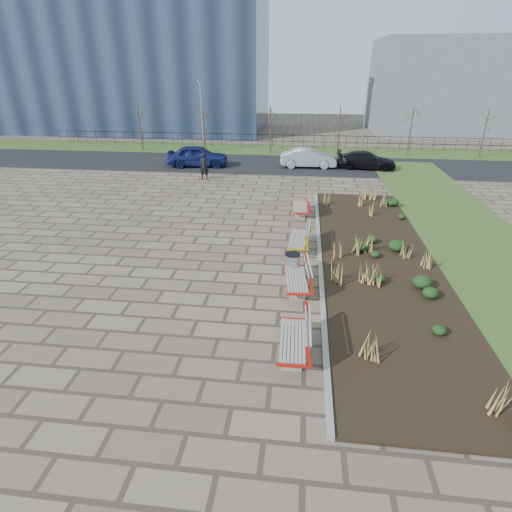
# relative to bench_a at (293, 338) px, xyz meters

# --- Properties ---
(ground) EXTENTS (120.00, 120.00, 0.00)m
(ground) POSITION_rel_bench_a_xyz_m (-3.00, 1.20, -0.50)
(ground) COLOR #786552
(ground) RESTS_ON ground
(planting_bed) EXTENTS (4.50, 18.00, 0.10)m
(planting_bed) POSITION_rel_bench_a_xyz_m (3.25, 6.20, -0.45)
(planting_bed) COLOR black
(planting_bed) RESTS_ON ground
(planting_curb) EXTENTS (0.16, 18.00, 0.15)m
(planting_curb) POSITION_rel_bench_a_xyz_m (0.92, 6.20, -0.42)
(planting_curb) COLOR gray
(planting_curb) RESTS_ON ground
(grass_verge_near) EXTENTS (5.00, 38.00, 0.04)m
(grass_verge_near) POSITION_rel_bench_a_xyz_m (8.00, 6.20, -0.48)
(grass_verge_near) COLOR #33511E
(grass_verge_near) RESTS_ON ground
(grass_verge_far) EXTENTS (80.00, 5.00, 0.04)m
(grass_verge_far) POSITION_rel_bench_a_xyz_m (-3.00, 29.20, -0.48)
(grass_verge_far) COLOR #33511E
(grass_verge_far) RESTS_ON ground
(road) EXTENTS (80.00, 7.00, 0.02)m
(road) POSITION_rel_bench_a_xyz_m (-3.00, 23.20, -0.49)
(road) COLOR black
(road) RESTS_ON ground
(bench_a) EXTENTS (0.93, 2.11, 1.00)m
(bench_a) POSITION_rel_bench_a_xyz_m (0.00, 0.00, 0.00)
(bench_a) COLOR red
(bench_a) RESTS_ON ground
(bench_b) EXTENTS (1.12, 2.18, 1.00)m
(bench_b) POSITION_rel_bench_a_xyz_m (0.00, 3.48, 0.00)
(bench_b) COLOR red
(bench_b) RESTS_ON ground
(bench_c) EXTENTS (1.03, 2.15, 1.00)m
(bench_c) POSITION_rel_bench_a_xyz_m (0.00, 7.04, 0.00)
(bench_c) COLOR #D0980A
(bench_c) RESTS_ON ground
(bench_d) EXTENTS (1.02, 2.15, 1.00)m
(bench_d) POSITION_rel_bench_a_xyz_m (0.00, 11.47, 0.00)
(bench_d) COLOR red
(bench_d) RESTS_ON ground
(litter_bin) EXTENTS (0.53, 0.53, 0.93)m
(litter_bin) POSITION_rel_bench_a_xyz_m (-0.17, 4.43, -0.03)
(litter_bin) COLOR #B2B2B7
(litter_bin) RESTS_ON ground
(pedestrian) EXTENTS (0.71, 0.52, 1.81)m
(pedestrian) POSITION_rel_bench_a_xyz_m (-6.74, 18.04, 0.40)
(pedestrian) COLOR black
(pedestrian) RESTS_ON ground
(car_blue) EXTENTS (4.91, 2.50, 1.60)m
(car_blue) POSITION_rel_bench_a_xyz_m (-8.17, 21.84, 0.32)
(car_blue) COLOR navy
(car_blue) RESTS_ON road
(car_silver) EXTENTS (4.32, 1.62, 1.41)m
(car_silver) POSITION_rel_bench_a_xyz_m (0.43, 22.48, 0.22)
(car_silver) COLOR #999CA0
(car_silver) RESTS_ON road
(car_black) EXTENTS (4.61, 2.28, 1.29)m
(car_black) POSITION_rel_bench_a_xyz_m (4.83, 22.56, 0.16)
(car_black) COLOR black
(car_black) RESTS_ON road
(tree_a) EXTENTS (1.40, 1.40, 4.00)m
(tree_a) POSITION_rel_bench_a_xyz_m (-15.00, 27.70, 1.54)
(tree_a) COLOR #4C3D2D
(tree_a) RESTS_ON grass_verge_far
(tree_b) EXTENTS (1.40, 1.40, 4.00)m
(tree_b) POSITION_rel_bench_a_xyz_m (-9.00, 27.70, 1.54)
(tree_b) COLOR #4C3D2D
(tree_b) RESTS_ON grass_verge_far
(tree_c) EXTENTS (1.40, 1.40, 4.00)m
(tree_c) POSITION_rel_bench_a_xyz_m (-3.00, 27.70, 1.54)
(tree_c) COLOR #4C3D2D
(tree_c) RESTS_ON grass_verge_far
(tree_d) EXTENTS (1.40, 1.40, 4.00)m
(tree_d) POSITION_rel_bench_a_xyz_m (3.00, 27.70, 1.54)
(tree_d) COLOR #4C3D2D
(tree_d) RESTS_ON grass_verge_far
(tree_e) EXTENTS (1.40, 1.40, 4.00)m
(tree_e) POSITION_rel_bench_a_xyz_m (9.00, 27.70, 1.54)
(tree_e) COLOR #4C3D2D
(tree_e) RESTS_ON grass_verge_far
(tree_f) EXTENTS (1.40, 1.40, 4.00)m
(tree_f) POSITION_rel_bench_a_xyz_m (15.00, 27.70, 1.54)
(tree_f) COLOR #4C3D2D
(tree_f) RESTS_ON grass_verge_far
(lamp_west) EXTENTS (0.24, 0.60, 6.00)m
(lamp_west) POSITION_rel_bench_a_xyz_m (-9.00, 27.20, 2.54)
(lamp_west) COLOR gray
(lamp_west) RESTS_ON grass_verge_far
(lamp_east) EXTENTS (0.24, 0.60, 6.00)m
(lamp_east) POSITION_rel_bench_a_xyz_m (5.00, 27.20, 2.54)
(lamp_east) COLOR gray
(lamp_east) RESTS_ON grass_verge_far
(railing_fence) EXTENTS (44.00, 0.10, 1.20)m
(railing_fence) POSITION_rel_bench_a_xyz_m (-3.00, 30.70, 0.14)
(railing_fence) COLOR black
(railing_fence) RESTS_ON grass_verge_far
(building_glass) EXTENTS (40.00, 14.00, 15.00)m
(building_glass) POSITION_rel_bench_a_xyz_m (-25.00, 41.20, 7.00)
(building_glass) COLOR #192338
(building_glass) RESTS_ON ground
(building_grey) EXTENTS (18.00, 12.00, 10.00)m
(building_grey) POSITION_rel_bench_a_xyz_m (17.00, 43.20, 4.50)
(building_grey) COLOR slate
(building_grey) RESTS_ON ground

